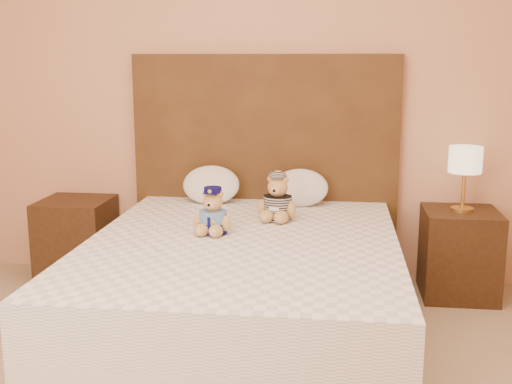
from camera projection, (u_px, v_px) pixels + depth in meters
The scene contains 9 objects.
bed at pixel (243, 289), 3.38m from camera, with size 1.60×2.00×0.55m.
headboard at pixel (265, 169), 4.27m from camera, with size 1.75×0.08×1.50m, color #523718.
nightstand_left at pixel (77, 240), 4.32m from camera, with size 0.45×0.45×0.55m, color #3C2413.
nightstand_right at pixel (459, 254), 4.01m from camera, with size 0.45×0.45×0.55m, color #3C2413.
lamp at pixel (465, 163), 3.89m from camera, with size 0.20×0.20×0.40m.
teddy_police at pixel (213, 211), 3.41m from camera, with size 0.22×0.21×0.25m, color #B88647, non-canonical shape.
teddy_prisoner at pixel (278, 198), 3.70m from camera, with size 0.24×0.23×0.27m, color #B88647, non-canonical shape.
pillow_left at pixel (211, 183), 4.15m from camera, with size 0.37×0.24×0.26m, color white.
pillow_right at pixel (300, 186), 4.08m from camera, with size 0.36×0.23×0.25m, color white.
Camera 1 is at (0.47, -1.97, 1.47)m, focal length 45.00 mm.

